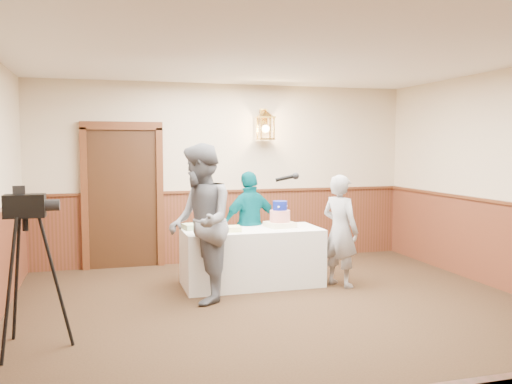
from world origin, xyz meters
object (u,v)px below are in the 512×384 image
at_px(assistant_p, 250,225).
at_px(display_table, 252,257).
at_px(sheet_cake_green, 195,226).
at_px(sheet_cake_yellow, 228,229).
at_px(interviewer, 200,223).
at_px(tv_camera_rig, 28,281).
at_px(baker, 340,231).
at_px(tiered_cake, 280,217).

bearing_deg(assistant_p, display_table, 63.34).
distance_m(sheet_cake_green, assistant_p, 0.83).
bearing_deg(sheet_cake_yellow, sheet_cake_green, 142.49).
bearing_deg(interviewer, tv_camera_rig, -56.73).
height_order(display_table, interviewer, interviewer).
relative_size(display_table, tv_camera_rig, 1.28).
relative_size(sheet_cake_yellow, baker, 0.21).
bearing_deg(tiered_cake, tv_camera_rig, -150.21).
xyz_separation_m(tiered_cake, interviewer, (-1.18, -0.60, 0.05)).
distance_m(tiered_cake, sheet_cake_green, 1.13).
distance_m(tiered_cake, baker, 0.82).
bearing_deg(sheet_cake_yellow, tv_camera_rig, -145.37).
bearing_deg(display_table, tv_camera_rig, -147.14).
bearing_deg(display_table, sheet_cake_green, 166.96).
height_order(interviewer, assistant_p, interviewer).
distance_m(sheet_cake_yellow, tv_camera_rig, 2.67).
relative_size(sheet_cake_green, tv_camera_rig, 0.22).
height_order(baker, tv_camera_rig, baker).
relative_size(tiered_cake, baker, 0.27).
relative_size(sheet_cake_yellow, sheet_cake_green, 0.99).
bearing_deg(display_table, tiered_cake, 6.25).
bearing_deg(sheet_cake_green, tv_camera_rig, -135.19).
bearing_deg(sheet_cake_green, assistant_p, 13.98).
xyz_separation_m(display_table, sheet_cake_yellow, (-0.34, -0.12, 0.41)).
distance_m(display_table, sheet_cake_green, 0.85).
bearing_deg(baker, sheet_cake_yellow, 52.63).
bearing_deg(tiered_cake, sheet_cake_green, 173.77).
relative_size(display_table, interviewer, 0.96).
xyz_separation_m(tiered_cake, baker, (0.69, -0.41, -0.16)).
relative_size(assistant_p, tv_camera_rig, 1.06).
height_order(sheet_cake_green, tv_camera_rig, tv_camera_rig).
bearing_deg(interviewer, baker, 97.47).
bearing_deg(sheet_cake_yellow, assistant_p, 49.09).
xyz_separation_m(display_table, tv_camera_rig, (-2.54, -1.64, 0.26)).
bearing_deg(tiered_cake, baker, -30.66).
height_order(tiered_cake, sheet_cake_green, tiered_cake).
bearing_deg(sheet_cake_green, sheet_cake_yellow, -37.51).
bearing_deg(tv_camera_rig, display_table, 33.16).
bearing_deg(baker, tv_camera_rig, 81.54).
relative_size(sheet_cake_green, interviewer, 0.16).
bearing_deg(sheet_cake_green, tiered_cake, -6.23).
relative_size(sheet_cake_green, baker, 0.21).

